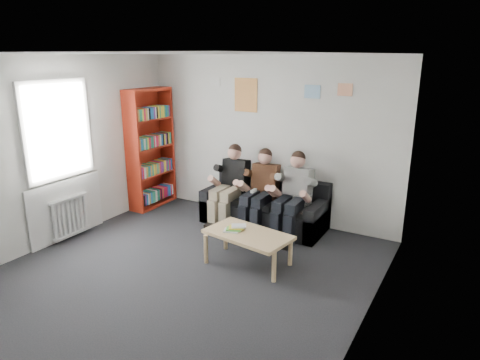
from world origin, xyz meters
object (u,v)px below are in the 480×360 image
at_px(sofa, 265,209).
at_px(bookshelf, 151,149).
at_px(person_left, 229,186).
at_px(person_right, 292,196).
at_px(person_middle, 260,191).
at_px(coffee_table, 248,237).

relative_size(sofa, bookshelf, 0.93).
distance_m(sofa, person_left, 0.69).
bearing_deg(person_right, person_middle, -175.26).
relative_size(person_left, person_middle, 1.01).
relative_size(sofa, coffee_table, 1.78).
xyz_separation_m(coffee_table, person_middle, (-0.42, 1.15, 0.24)).
distance_m(bookshelf, coffee_table, 2.98).
xyz_separation_m(person_middle, person_right, (0.55, -0.00, 0.01)).
bearing_deg(person_right, person_left, -175.22).
height_order(sofa, person_right, person_right).
height_order(coffee_table, person_left, person_left).
height_order(sofa, coffee_table, sofa).
bearing_deg(person_left, person_right, -3.61).
height_order(coffee_table, person_middle, person_middle).
relative_size(coffee_table, person_right, 0.85).
xyz_separation_m(coffee_table, person_left, (-0.98, 1.15, 0.24)).
bearing_deg(sofa, coffee_table, -72.49).
relative_size(sofa, person_middle, 1.55).
bearing_deg(coffee_table, person_right, 83.60).
relative_size(sofa, person_right, 1.52).
height_order(bookshelf, person_middle, bookshelf).
distance_m(sofa, person_middle, 0.40).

